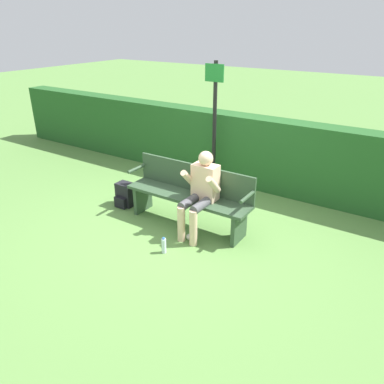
% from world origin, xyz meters
% --- Properties ---
extents(ground_plane, '(40.00, 40.00, 0.00)m').
position_xyz_m(ground_plane, '(0.00, 0.00, 0.00)').
color(ground_plane, '#5B8942').
extents(hedge_back, '(12.00, 0.43, 1.30)m').
position_xyz_m(hedge_back, '(0.00, 1.95, 0.65)').
color(hedge_back, '#235623').
rests_on(hedge_back, ground).
extents(park_bench, '(1.97, 0.44, 0.92)m').
position_xyz_m(park_bench, '(0.00, 0.06, 0.50)').
color(park_bench, '#334C33').
rests_on(park_bench, ground).
extents(person_seated, '(0.50, 0.64, 1.21)m').
position_xyz_m(person_seated, '(0.28, -0.08, 0.68)').
color(person_seated, beige).
rests_on(person_seated, ground).
extents(backpack, '(0.29, 0.28, 0.40)m').
position_xyz_m(backpack, '(-1.24, -0.02, 0.19)').
color(backpack, black).
rests_on(backpack, ground).
extents(water_bottle, '(0.06, 0.06, 0.23)m').
position_xyz_m(water_bottle, '(0.16, -0.81, 0.11)').
color(water_bottle, silver).
rests_on(water_bottle, ground).
extents(signpost, '(0.35, 0.09, 2.25)m').
position_xyz_m(signpost, '(-0.44, 1.54, 1.29)').
color(signpost, black).
rests_on(signpost, ground).
extents(litter_crumple, '(0.09, 0.09, 0.09)m').
position_xyz_m(litter_crumple, '(0.26, -0.35, 0.04)').
color(litter_crumple, silver).
rests_on(litter_crumple, ground).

